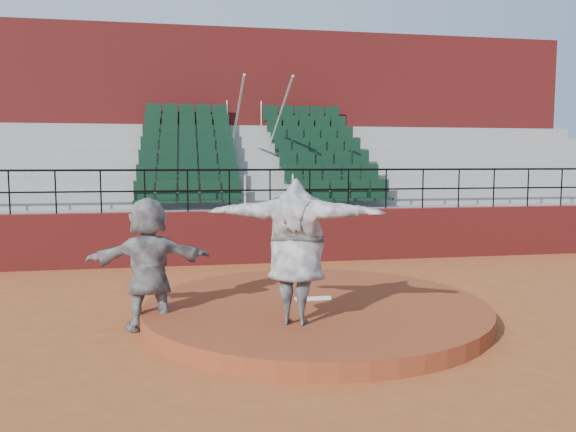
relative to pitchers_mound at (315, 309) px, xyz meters
name	(u,v)px	position (x,y,z in m)	size (l,w,h in m)	color
ground	(315,317)	(0.00, 0.00, -0.12)	(90.00, 90.00, 0.00)	#9A4A22
pitchers_mound	(315,309)	(0.00, 0.00, 0.00)	(5.50, 5.50, 0.25)	brown
pitching_rubber	(313,298)	(0.00, 0.15, 0.14)	(0.60, 0.15, 0.03)	white
boundary_wall	(270,236)	(0.00, 5.00, 0.53)	(24.00, 0.30, 1.30)	maroon
wall_railing	(270,181)	(0.00, 5.00, 1.90)	(24.04, 0.05, 1.03)	black
seating_deck	(253,196)	(0.00, 8.65, 1.31)	(24.00, 5.97, 4.63)	gray
press_box_facade	(240,133)	(0.00, 12.60, 3.43)	(24.00, 3.00, 7.10)	maroon
pitcher	(296,252)	(-0.54, -1.11, 1.14)	(2.49, 0.68, 2.03)	black
fielder	(149,264)	(-2.59, -0.19, 0.87)	(1.85, 0.59, 1.99)	black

